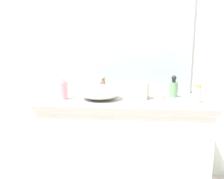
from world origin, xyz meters
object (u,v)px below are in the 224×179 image
(sink_basin, at_px, (100,92))
(perfume_bottle, at_px, (198,94))
(soap_dispenser, at_px, (64,89))
(candle_jar, at_px, (161,98))
(lotion_bottle, at_px, (173,88))
(tissue_box, at_px, (141,90))

(sink_basin, distance_m, perfume_bottle, 0.76)
(soap_dispenser, bearing_deg, candle_jar, 0.55)
(sink_basin, distance_m, lotion_bottle, 0.62)
(soap_dispenser, height_order, tissue_box, soap_dispenser)
(perfume_bottle, height_order, candle_jar, perfume_bottle)
(sink_basin, height_order, soap_dispenser, soap_dispenser)
(lotion_bottle, relative_size, perfume_bottle, 1.35)
(lotion_bottle, relative_size, candle_jar, 3.54)
(soap_dispenser, relative_size, perfume_bottle, 1.44)
(sink_basin, xyz_separation_m, lotion_bottle, (0.61, 0.13, 0.02))
(perfume_bottle, bearing_deg, candle_jar, 172.48)
(sink_basin, distance_m, soap_dispenser, 0.30)
(sink_basin, xyz_separation_m, perfume_bottle, (0.75, -0.06, 0.01))
(tissue_box, bearing_deg, soap_dispenser, -172.61)
(soap_dispenser, relative_size, candle_jar, 3.76)
(perfume_bottle, relative_size, tissue_box, 0.82)
(soap_dispenser, xyz_separation_m, perfume_bottle, (1.05, -0.03, -0.02))
(perfume_bottle, bearing_deg, lotion_bottle, 127.20)
(tissue_box, height_order, candle_jar, tissue_box)
(sink_basin, bearing_deg, perfume_bottle, -4.29)
(sink_basin, height_order, candle_jar, sink_basin)
(sink_basin, relative_size, perfume_bottle, 2.40)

